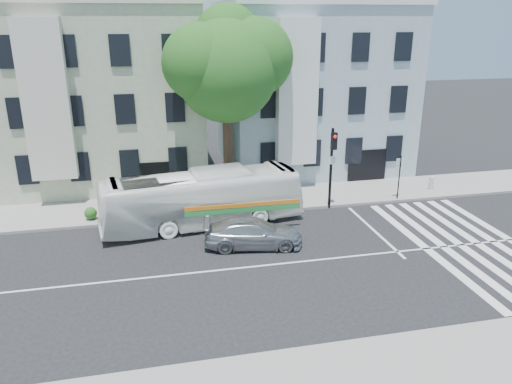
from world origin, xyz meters
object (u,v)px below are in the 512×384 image
object	(u,v)px
sedan	(253,233)
traffic_signal	(332,158)
bus	(202,199)
fire_hydrant	(431,182)

from	to	relation	value
sedan	traffic_signal	size ratio (longest dim) A/B	1.00
bus	sedan	xyz separation A→B (m)	(2.02, -3.09, -0.78)
sedan	traffic_signal	bearing A→B (deg)	-44.45
bus	sedan	bearing A→B (deg)	-154.71
traffic_signal	bus	bearing A→B (deg)	-174.86
traffic_signal	fire_hydrant	size ratio (longest dim) A/B	5.56
traffic_signal	fire_hydrant	bearing A→B (deg)	10.46
sedan	traffic_signal	world-z (taller)	traffic_signal
bus	traffic_signal	xyz separation A→B (m)	(7.31, 0.80, 1.53)
sedan	fire_hydrant	world-z (taller)	sedan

